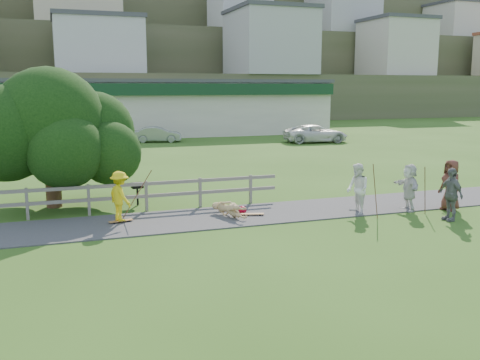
{
  "coord_description": "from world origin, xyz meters",
  "views": [
    {
      "loc": [
        -5.01,
        -15.57,
        4.43
      ],
      "look_at": [
        1.12,
        2.0,
        1.17
      ],
      "focal_mm": 40.0,
      "sensor_mm": 36.0,
      "label": 1
    }
  ],
  "objects_px": {
    "spectator_a": "(357,189)",
    "car_silver": "(158,134)",
    "car_white": "(316,134)",
    "skater_rider": "(120,199)",
    "spectator_b": "(451,194)",
    "spectator_c": "(450,185)",
    "skater_fallen": "(229,209)",
    "bbq": "(137,194)",
    "spectator_d": "(409,187)",
    "tree": "(51,149)"
  },
  "relations": [
    {
      "from": "car_silver",
      "to": "bbq",
      "type": "xyz_separation_m",
      "value": [
        -5.05,
        -22.93,
        -0.19
      ]
    },
    {
      "from": "skater_fallen",
      "to": "spectator_d",
      "type": "height_order",
      "value": "spectator_d"
    },
    {
      "from": "spectator_c",
      "to": "tree",
      "type": "relative_size",
      "value": 0.29
    },
    {
      "from": "spectator_c",
      "to": "spectator_b",
      "type": "bearing_deg",
      "value": -43.9
    },
    {
      "from": "spectator_c",
      "to": "tree",
      "type": "xyz_separation_m",
      "value": [
        -13.55,
        5.3,
        1.25
      ]
    },
    {
      "from": "skater_rider",
      "to": "spectator_b",
      "type": "height_order",
      "value": "spectator_b"
    },
    {
      "from": "skater_rider",
      "to": "bbq",
      "type": "height_order",
      "value": "skater_rider"
    },
    {
      "from": "spectator_b",
      "to": "skater_fallen",
      "type": "bearing_deg",
      "value": -111.99
    },
    {
      "from": "tree",
      "to": "car_white",
      "type": "bearing_deg",
      "value": 41.65
    },
    {
      "from": "car_white",
      "to": "skater_fallen",
      "type": "bearing_deg",
      "value": 152.12
    },
    {
      "from": "spectator_d",
      "to": "bbq",
      "type": "distance_m",
      "value": 10.01
    },
    {
      "from": "skater_rider",
      "to": "car_silver",
      "type": "distance_m",
      "value": 26.19
    },
    {
      "from": "skater_rider",
      "to": "skater_fallen",
      "type": "height_order",
      "value": "skater_rider"
    },
    {
      "from": "spectator_a",
      "to": "bbq",
      "type": "xyz_separation_m",
      "value": [
        -7.1,
        3.93,
        -0.46
      ]
    },
    {
      "from": "tree",
      "to": "bbq",
      "type": "xyz_separation_m",
      "value": [
        2.98,
        -0.75,
        -1.74
      ]
    },
    {
      "from": "car_silver",
      "to": "tree",
      "type": "distance_m",
      "value": 23.64
    },
    {
      "from": "car_silver",
      "to": "bbq",
      "type": "relative_size",
      "value": 4.37
    },
    {
      "from": "car_white",
      "to": "bbq",
      "type": "bearing_deg",
      "value": 143.24
    },
    {
      "from": "spectator_b",
      "to": "spectator_a",
      "type": "bearing_deg",
      "value": -127.23
    },
    {
      "from": "bbq",
      "to": "spectator_d",
      "type": "bearing_deg",
      "value": -33.29
    },
    {
      "from": "spectator_a",
      "to": "bbq",
      "type": "bearing_deg",
      "value": -114.96
    },
    {
      "from": "skater_rider",
      "to": "spectator_a",
      "type": "bearing_deg",
      "value": -123.47
    },
    {
      "from": "car_silver",
      "to": "spectator_b",
      "type": "bearing_deg",
      "value": -158.2
    },
    {
      "from": "spectator_a",
      "to": "car_silver",
      "type": "xyz_separation_m",
      "value": [
        -2.05,
        26.86,
        -0.27
      ]
    },
    {
      "from": "spectator_c",
      "to": "car_silver",
      "type": "bearing_deg",
      "value": -172.37
    },
    {
      "from": "spectator_d",
      "to": "tree",
      "type": "distance_m",
      "value": 13.11
    },
    {
      "from": "skater_fallen",
      "to": "tree",
      "type": "height_order",
      "value": "tree"
    },
    {
      "from": "car_silver",
      "to": "tree",
      "type": "relative_size",
      "value": 0.59
    },
    {
      "from": "spectator_b",
      "to": "spectator_c",
      "type": "distance_m",
      "value": 1.61
    },
    {
      "from": "tree",
      "to": "spectator_c",
      "type": "bearing_deg",
      "value": -21.38
    },
    {
      "from": "spectator_b",
      "to": "spectator_c",
      "type": "height_order",
      "value": "spectator_c"
    },
    {
      "from": "tree",
      "to": "skater_rider",
      "type": "bearing_deg",
      "value": -58.34
    },
    {
      "from": "spectator_a",
      "to": "spectator_c",
      "type": "distance_m",
      "value": 3.52
    },
    {
      "from": "car_silver",
      "to": "tree",
      "type": "xyz_separation_m",
      "value": [
        -8.04,
        -22.18,
        1.55
      ]
    },
    {
      "from": "spectator_a",
      "to": "skater_fallen",
      "type": "bearing_deg",
      "value": -97.98
    },
    {
      "from": "skater_rider",
      "to": "spectator_b",
      "type": "relative_size",
      "value": 0.92
    },
    {
      "from": "spectator_a",
      "to": "spectator_d",
      "type": "distance_m",
      "value": 2.02
    },
    {
      "from": "skater_rider",
      "to": "skater_fallen",
      "type": "distance_m",
      "value": 3.67
    },
    {
      "from": "bbq",
      "to": "car_white",
      "type": "bearing_deg",
      "value": 38.53
    },
    {
      "from": "car_white",
      "to": "bbq",
      "type": "distance_m",
      "value": 25.15
    },
    {
      "from": "car_silver",
      "to": "bbq",
      "type": "distance_m",
      "value": 23.48
    },
    {
      "from": "skater_rider",
      "to": "skater_fallen",
      "type": "relative_size",
      "value": 1.02
    },
    {
      "from": "spectator_b",
      "to": "car_silver",
      "type": "bearing_deg",
      "value": -170.96
    },
    {
      "from": "spectator_a",
      "to": "car_silver",
      "type": "bearing_deg",
      "value": -171.65
    },
    {
      "from": "spectator_d",
      "to": "bbq",
      "type": "bearing_deg",
      "value": -104.98
    },
    {
      "from": "spectator_c",
      "to": "spectator_d",
      "type": "xyz_separation_m",
      "value": [
        -1.46,
        0.43,
        -0.07
      ]
    },
    {
      "from": "skater_fallen",
      "to": "spectator_c",
      "type": "relative_size",
      "value": 0.86
    },
    {
      "from": "skater_fallen",
      "to": "spectator_b",
      "type": "relative_size",
      "value": 0.9
    },
    {
      "from": "car_white",
      "to": "tree",
      "type": "bearing_deg",
      "value": 137.44
    },
    {
      "from": "car_white",
      "to": "skater_rider",
      "type": "bearing_deg",
      "value": 145.41
    }
  ]
}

